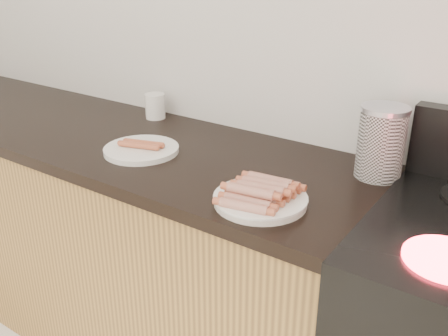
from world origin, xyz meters
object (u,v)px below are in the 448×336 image
Objects in this scene: main_plate at (260,201)px; mug at (155,106)px; side_plate at (141,150)px; canister at (381,142)px.

mug reaches higher than main_plate.
canister reaches higher than side_plate.
canister is 2.18× the size of mug.
side_plate is 0.75m from canister.
side_plate is 2.53× the size of mug.
main_plate is 1.15× the size of canister.
canister is at bearing 60.96° from main_plate.
canister is at bearing 19.79° from side_plate.
side_plate is 0.37m from mug.
canister is 0.91m from mug.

